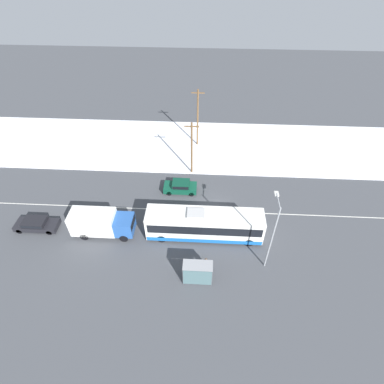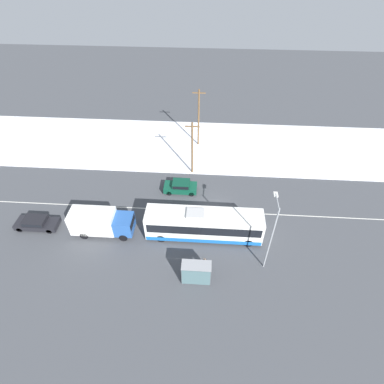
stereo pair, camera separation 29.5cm
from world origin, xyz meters
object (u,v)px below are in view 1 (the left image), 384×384
(box_truck, at_px, (101,223))
(pedestrian_at_stop, at_px, (206,263))
(streetlamp, at_px, (273,229))
(utility_pole_snowlot, at_px, (198,118))
(city_bus, at_px, (204,225))
(sedan_car, at_px, (181,186))
(utility_pole_roadside, at_px, (192,148))
(bus_shelter, at_px, (198,272))
(parked_car_near_truck, at_px, (36,224))

(box_truck, xyz_separation_m, pedestrian_at_stop, (11.20, -3.98, -0.59))
(streetlamp, xyz_separation_m, utility_pole_snowlot, (-7.54, 20.69, -0.49))
(city_bus, bearing_deg, box_truck, -178.59)
(city_bus, xyz_separation_m, sedan_car, (-3.11, 6.89, -0.87))
(pedestrian_at_stop, height_order, utility_pole_snowlot, utility_pole_snowlot)
(city_bus, relative_size, streetlamp, 1.49)
(utility_pole_roadside, bearing_deg, streetlamp, -60.07)
(bus_shelter, bearing_deg, utility_pole_snowlot, 92.41)
(box_truck, distance_m, utility_pole_snowlot, 20.39)
(city_bus, height_order, bus_shelter, city_bus)
(city_bus, distance_m, sedan_car, 7.61)
(parked_car_near_truck, bearing_deg, streetlamp, -7.23)
(pedestrian_at_stop, bearing_deg, sedan_car, 106.72)
(sedan_car, xyz_separation_m, utility_pole_snowlot, (1.64, 10.64, 3.72))
(streetlamp, height_order, utility_pole_roadside, streetlamp)
(box_truck, distance_m, parked_car_near_truck, 7.50)
(box_truck, height_order, sedan_car, box_truck)
(bus_shelter, height_order, streetlamp, streetlamp)
(sedan_car, bearing_deg, streetlamp, 132.39)
(parked_car_near_truck, height_order, bus_shelter, bus_shelter)
(bus_shelter, distance_m, utility_pole_snowlot, 23.48)
(city_bus, bearing_deg, streetlamp, -27.54)
(bus_shelter, bearing_deg, streetlamp, 21.52)
(pedestrian_at_stop, xyz_separation_m, bus_shelter, (-0.73, -1.50, 0.64))
(pedestrian_at_stop, bearing_deg, box_truck, 160.45)
(city_bus, bearing_deg, sedan_car, 114.31)
(parked_car_near_truck, bearing_deg, utility_pole_snowlot, 46.08)
(parked_car_near_truck, bearing_deg, sedan_car, 24.44)
(city_bus, relative_size, parked_car_near_truck, 2.63)
(box_truck, bearing_deg, streetlamp, -9.64)
(box_truck, relative_size, bus_shelter, 2.42)
(parked_car_near_truck, distance_m, pedestrian_at_stop, 19.11)
(pedestrian_at_stop, relative_size, bus_shelter, 0.62)
(sedan_car, relative_size, utility_pole_snowlot, 0.47)
(box_truck, bearing_deg, utility_pole_roadside, 50.66)
(bus_shelter, distance_m, streetlamp, 7.81)
(pedestrian_at_stop, distance_m, streetlamp, 7.15)
(city_bus, relative_size, pedestrian_at_stop, 7.21)
(bus_shelter, height_order, utility_pole_roadside, utility_pole_roadside)
(pedestrian_at_stop, height_order, streetlamp, streetlamp)
(sedan_car, bearing_deg, pedestrian_at_stop, 106.72)
(sedan_car, xyz_separation_m, bus_shelter, (2.62, -12.64, 0.85))
(pedestrian_at_stop, relative_size, utility_pole_snowlot, 0.19)
(streetlamp, bearing_deg, pedestrian_at_stop, -169.44)
(city_bus, distance_m, box_truck, 10.97)
(parked_car_near_truck, relative_size, streetlamp, 0.57)
(sedan_car, xyz_separation_m, parked_car_near_truck, (-15.30, -6.95, -0.09))
(box_truck, relative_size, sedan_car, 1.62)
(pedestrian_at_stop, distance_m, utility_pole_snowlot, 22.13)
(pedestrian_at_stop, bearing_deg, bus_shelter, -115.87)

